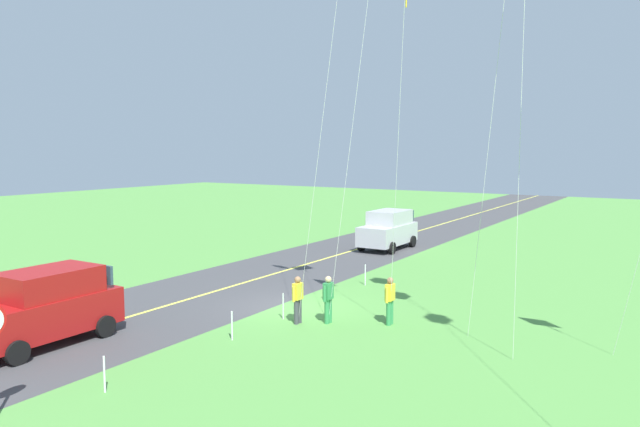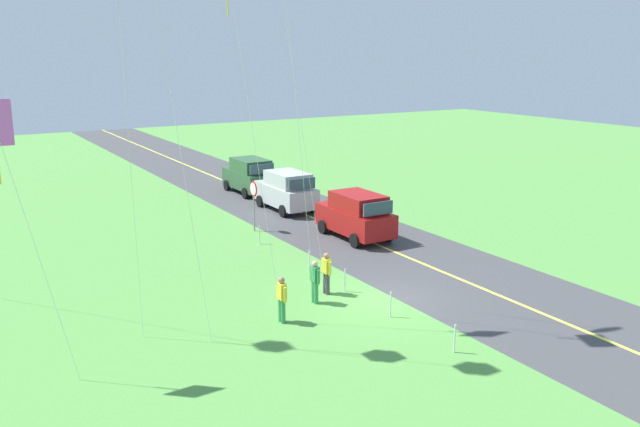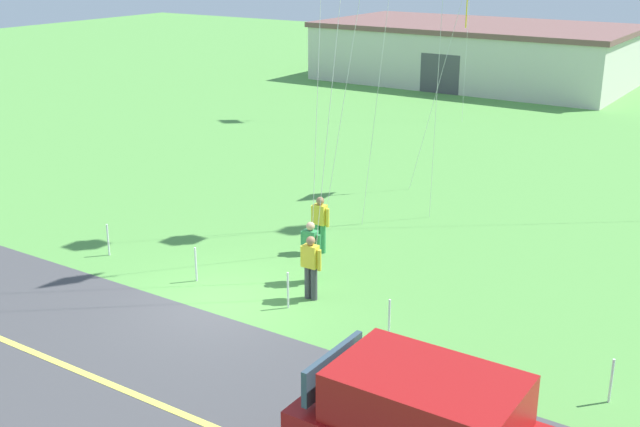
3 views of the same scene
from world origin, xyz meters
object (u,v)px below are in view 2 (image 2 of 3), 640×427
Objects in this scene: person_child_watcher at (315,280)px; car_parked_east_near at (287,190)px; car_suv_foreground at (356,215)px; car_parked_east_far at (250,175)px; person_adult_companion at (326,272)px; stop_sign at (254,196)px; person_adult_near at (282,298)px.

car_parked_east_near is at bearing 15.24° from person_child_watcher.
person_child_watcher is at bearing 136.22° from car_suv_foreground.
car_parked_east_far reaches higher than person_adult_companion.
stop_sign is 1.60× the size of person_child_watcher.
stop_sign is 1.60× the size of person_adult_near.
car_parked_east_near reaches higher than person_child_watcher.
person_child_watcher is (-18.47, 6.09, -0.29)m from car_parked_east_far.
car_suv_foreground is at bearing -4.36° from person_child_watcher.
car_suv_foreground is 12.16m from car_parked_east_far.
car_suv_foreground is 2.75× the size of person_child_watcher.
stop_sign is (-8.47, 3.73, 0.65)m from car_parked_east_far.
person_adult_companion is (-17.89, 5.25, -0.29)m from car_parked_east_far.
car_parked_east_near is at bearing -48.57° from stop_sign.
car_suv_foreground is at bearing -178.71° from car_parked_east_near.
stop_sign is (-3.12, 3.54, 0.65)m from car_parked_east_near.
car_parked_east_near is at bearing 1.29° from car_suv_foreground.
person_adult_near is (-7.23, 7.88, -0.29)m from car_suv_foreground.
person_child_watcher is (-0.58, 0.84, 0.00)m from person_adult_companion.
car_parked_east_near is 14.39m from person_child_watcher.
car_parked_east_far is at bearing -123.00° from person_adult_companion.
car_parked_east_far is 1.72× the size of stop_sign.
car_suv_foreground is at bearing 45.55° from person_adult_near.
car_parked_east_far is at bearing 70.78° from person_adult_near.
stop_sign reaches higher than car_parked_east_far.
car_parked_east_far is 1.00× the size of car_parked_east_near.
car_suv_foreground and car_parked_east_far have the same top height.
person_adult_companion is (-9.43, 1.52, -0.94)m from stop_sign.
person_child_watcher is at bearing 166.75° from stop_sign.
car_suv_foreground is 7.75m from person_adult_companion.
car_parked_east_far is 2.75× the size of person_adult_near.
car_parked_east_far is 9.27m from stop_sign.
car_suv_foreground is at bearing 179.81° from car_parked_east_far.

